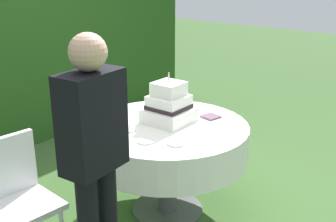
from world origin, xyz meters
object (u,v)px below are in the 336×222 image
(serving_plate_right, at_px, (176,143))
(napkin_stack, at_px, (211,117))
(garden_chair, at_px, (16,192))
(cake_table, at_px, (167,142))
(serving_plate_left, at_px, (129,130))
(standing_person, at_px, (94,156))
(wedding_cake, at_px, (169,106))
(serving_plate_near, at_px, (115,116))
(serving_plate_far, at_px, (146,141))

(serving_plate_right, height_order, napkin_stack, napkin_stack)
(serving_plate_right, distance_m, garden_chair, 1.08)
(cake_table, relative_size, serving_plate_right, 10.05)
(cake_table, distance_m, serving_plate_right, 0.40)
(cake_table, distance_m, serving_plate_left, 0.34)
(standing_person, bearing_deg, napkin_stack, 4.94)
(cake_table, xyz_separation_m, wedding_cake, (0.07, 0.04, 0.27))
(serving_plate_near, xyz_separation_m, standing_person, (-0.85, -0.72, 0.17))
(serving_plate_far, distance_m, serving_plate_left, 0.25)
(cake_table, bearing_deg, serving_plate_left, 152.02)
(wedding_cake, relative_size, standing_person, 0.25)
(serving_plate_far, distance_m, standing_person, 0.68)
(napkin_stack, xyz_separation_m, garden_chair, (-1.46, 0.50, -0.22))
(wedding_cake, height_order, standing_person, standing_person)
(serving_plate_far, relative_size, serving_plate_right, 0.99)
(serving_plate_far, bearing_deg, wedding_cake, 17.73)
(serving_plate_left, bearing_deg, wedding_cake, -17.15)
(serving_plate_right, bearing_deg, garden_chair, 144.82)
(serving_plate_left, height_order, garden_chair, garden_chair)
(serving_plate_right, bearing_deg, serving_plate_far, 119.46)
(serving_plate_right, xyz_separation_m, standing_person, (-0.73, -0.00, 0.17))
(standing_person, bearing_deg, cake_table, 16.04)
(serving_plate_right, bearing_deg, cake_table, 48.56)
(wedding_cake, distance_m, garden_chair, 1.26)
(serving_plate_far, bearing_deg, serving_plate_right, -60.54)
(serving_plate_far, relative_size, serving_plate_left, 1.15)
(serving_plate_left, bearing_deg, standing_person, -149.07)
(serving_plate_near, distance_m, standing_person, 1.12)
(serving_plate_left, xyz_separation_m, standing_person, (-0.71, -0.42, 0.17))
(serving_plate_near, distance_m, garden_chair, 1.01)
(wedding_cake, distance_m, serving_plate_far, 0.45)
(serving_plate_near, distance_m, serving_plate_left, 0.33)
(napkin_stack, relative_size, standing_person, 0.08)
(serving_plate_far, xyz_separation_m, napkin_stack, (0.70, -0.07, 0.00))
(wedding_cake, bearing_deg, napkin_stack, -36.36)
(serving_plate_near, height_order, garden_chair, garden_chair)
(cake_table, bearing_deg, standing_person, -163.96)
(wedding_cake, relative_size, napkin_stack, 3.14)
(serving_plate_left, bearing_deg, serving_plate_far, -108.90)
(serving_plate_right, bearing_deg, serving_plate_left, 93.17)
(serving_plate_near, xyz_separation_m, garden_chair, (-0.99, -0.10, -0.21))
(serving_plate_near, bearing_deg, cake_table, -73.74)
(wedding_cake, distance_m, serving_plate_right, 0.46)
(wedding_cake, height_order, serving_plate_near, wedding_cake)
(standing_person, bearing_deg, wedding_cake, 17.07)
(serving_plate_far, bearing_deg, serving_plate_near, 67.32)
(serving_plate_far, height_order, serving_plate_right, same)
(cake_table, distance_m, serving_plate_near, 0.48)
(cake_table, height_order, napkin_stack, napkin_stack)
(cake_table, height_order, serving_plate_left, serving_plate_left)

